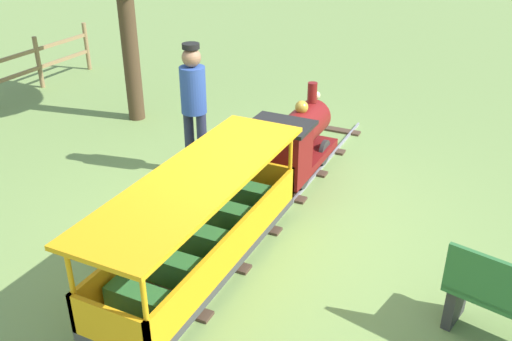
{
  "coord_description": "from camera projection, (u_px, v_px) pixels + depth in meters",
  "views": [
    {
      "loc": [
        2.25,
        -4.67,
        3.16
      ],
      "look_at": [
        0.0,
        -0.05,
        0.55
      ],
      "focal_mm": 39.03,
      "sensor_mm": 36.0,
      "label": 1
    }
  ],
  "objects": [
    {
      "name": "locomotive",
      "position": [
        293.0,
        141.0,
        6.6
      ],
      "size": [
        0.7,
        1.45,
        0.99
      ],
      "color": "maroon",
      "rests_on": "ground_plane"
    },
    {
      "name": "track",
      "position": [
        248.0,
        223.0,
        5.85
      ],
      "size": [
        0.74,
        6.4,
        0.04
      ],
      "color": "gray",
      "rests_on": "ground_plane"
    },
    {
      "name": "ground_plane",
      "position": [
        258.0,
        214.0,
        6.05
      ],
      "size": [
        60.0,
        60.0,
        0.0
      ],
      "primitive_type": "plane",
      "color": "#75934C"
    },
    {
      "name": "conductor_person",
      "position": [
        194.0,
        100.0,
        6.5
      ],
      "size": [
        0.3,
        0.3,
        1.62
      ],
      "color": "#282D47",
      "rests_on": "ground_plane"
    },
    {
      "name": "passenger_car",
      "position": [
        202.0,
        234.0,
        4.94
      ],
      "size": [
        0.8,
        2.7,
        0.97
      ],
      "color": "#3F3F3F",
      "rests_on": "ground_plane"
    }
  ]
}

